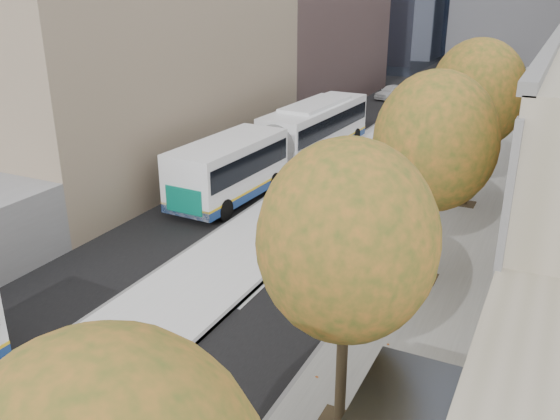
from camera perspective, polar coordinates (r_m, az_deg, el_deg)
The scene contains 7 objects.
bus_platform at distance 37.22m, azimuth 7.00°, elevation 4.36°, with size 4.25×150.00×0.15m, color silver.
sidewalk at distance 35.58m, azimuth 19.23°, elevation 2.44°, with size 4.75×150.00×0.08m, color gray.
tree_c at distance 13.60m, azimuth 6.48°, elevation -3.05°, with size 4.20×4.20×7.28m.
tree_d at distance 21.78m, azimuth 14.72°, elevation 6.37°, with size 4.40×4.40×7.60m.
tree_e at distance 30.43m, azimuth 18.45°, elevation 10.52°, with size 4.60×4.60×7.92m.
bus_far at distance 35.44m, azimuth 0.37°, elevation 6.50°, with size 3.77×19.49×3.23m.
distant_car at distance 59.42m, azimuth 10.63°, elevation 11.12°, with size 1.59×3.94×1.34m, color #BDBDBD.
Camera 1 is at (7.65, 1.28, 10.83)m, focal length 38.00 mm.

